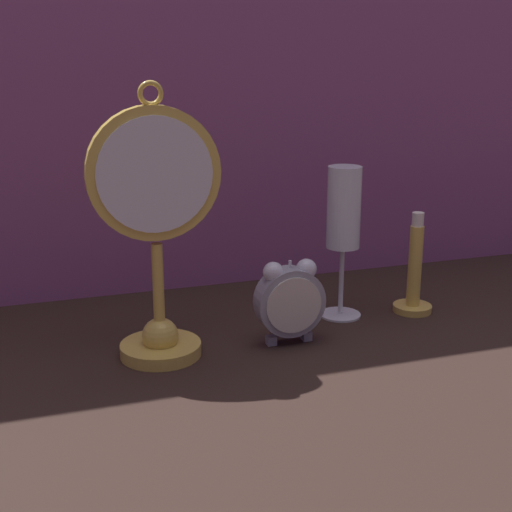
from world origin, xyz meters
name	(u,v)px	position (x,y,z in m)	size (l,w,h in m)	color
ground_plane	(276,363)	(0.00, 0.00, 0.00)	(4.00, 4.00, 0.00)	black
fabric_backdrop_drape	(204,40)	(0.00, 0.33, 0.39)	(1.47, 0.01, 0.77)	#8E4C7F
pocket_watch_on_stand	(156,234)	(-0.13, 0.07, 0.16)	(0.16, 0.10, 0.34)	gold
alarm_clock_twin_bell	(290,298)	(0.04, 0.06, 0.06)	(0.09, 0.03, 0.11)	gray
champagne_flute	(343,218)	(0.14, 0.12, 0.14)	(0.06, 0.06, 0.22)	silver
brass_candlestick	(414,279)	(0.25, 0.11, 0.05)	(0.06, 0.06, 0.15)	gold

